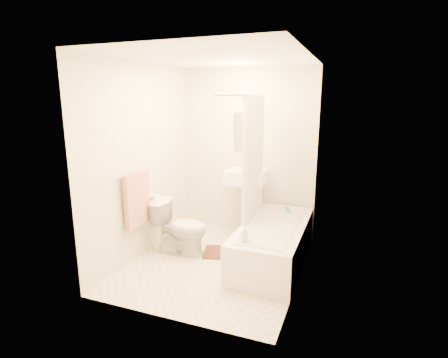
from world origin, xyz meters
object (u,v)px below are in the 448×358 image
at_px(toilet, 181,227).
at_px(bathtub, 273,243).
at_px(soap_bottle, 245,235).
at_px(bath_mat, 225,252).
at_px(sink, 246,201).

height_order(toilet, bathtub, toilet).
height_order(toilet, soap_bottle, toilet).
distance_m(toilet, bath_mat, 0.66).
relative_size(bathtub, soap_bottle, 10.06).
height_order(bathtub, soap_bottle, soap_bottle).
bearing_deg(bath_mat, sink, 83.08).
height_order(bath_mat, soap_bottle, soap_bottle).
distance_m(sink, bathtub, 0.91).
bearing_deg(bathtub, sink, 130.40).
relative_size(toilet, sink, 0.66).
relative_size(bathtub, bath_mat, 3.08).
height_order(sink, bath_mat, sink).
distance_m(toilet, bathtub, 1.19).
relative_size(sink, bathtub, 0.64).
height_order(sink, soap_bottle, sink).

